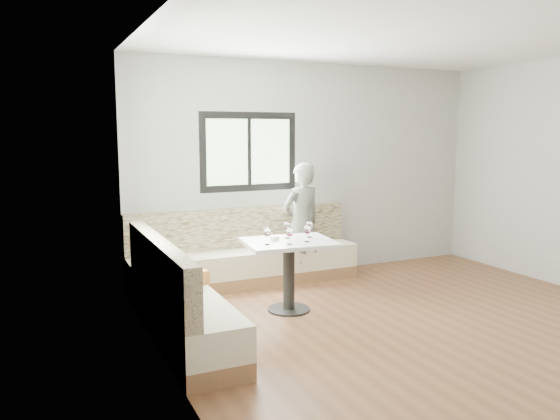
% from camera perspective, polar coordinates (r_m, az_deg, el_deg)
% --- Properties ---
extents(room, '(5.01, 5.01, 2.81)m').
position_cam_1_polar(room, '(5.28, 14.98, 2.56)').
color(room, brown).
rests_on(room, ground).
extents(banquette, '(2.90, 2.80, 0.95)m').
position_cam_1_polar(banquette, '(6.09, -6.27, -6.80)').
color(banquette, '#916744').
rests_on(banquette, ground).
extents(table, '(1.00, 0.82, 0.76)m').
position_cam_1_polar(table, '(5.81, 0.93, -5.07)').
color(table, black).
rests_on(table, ground).
extents(person, '(0.62, 0.47, 1.52)m').
position_cam_1_polar(person, '(6.88, 2.27, -1.37)').
color(person, slate).
rests_on(person, ground).
extents(olive_ramekin, '(0.10, 0.10, 0.04)m').
position_cam_1_polar(olive_ramekin, '(5.80, -0.57, -2.94)').
color(olive_ramekin, white).
rests_on(olive_ramekin, table).
extents(wine_glass_a, '(0.08, 0.08, 0.18)m').
position_cam_1_polar(wine_glass_a, '(5.54, -1.34, -2.38)').
color(wine_glass_a, white).
rests_on(wine_glass_a, table).
extents(wine_glass_b, '(0.08, 0.08, 0.18)m').
position_cam_1_polar(wine_glass_b, '(5.55, 1.01, -2.36)').
color(wine_glass_b, white).
rests_on(wine_glass_b, table).
extents(wine_glass_c, '(0.08, 0.08, 0.18)m').
position_cam_1_polar(wine_glass_c, '(5.69, 2.86, -2.11)').
color(wine_glass_c, white).
rests_on(wine_glass_c, table).
extents(wine_glass_d, '(0.08, 0.08, 0.18)m').
position_cam_1_polar(wine_glass_d, '(5.87, 0.75, -1.77)').
color(wine_glass_d, white).
rests_on(wine_glass_d, table).
extents(wine_glass_e, '(0.08, 0.08, 0.18)m').
position_cam_1_polar(wine_glass_e, '(5.93, 3.09, -1.68)').
color(wine_glass_e, white).
rests_on(wine_glass_e, table).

